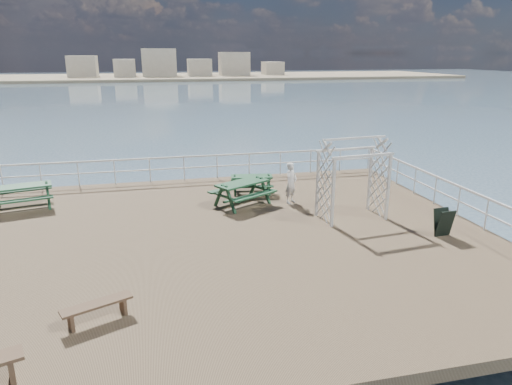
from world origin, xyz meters
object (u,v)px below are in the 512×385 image
at_px(flat_bench_near, 97,307).
at_px(picnic_table_b, 252,180).
at_px(picnic_table_c, 242,188).
at_px(person, 291,183).
at_px(picnic_table_a, 22,192).
at_px(trellis_arbor, 353,183).

bearing_deg(flat_bench_near, picnic_table_b, 35.09).
distance_m(picnic_table_c, flat_bench_near, 8.24).
bearing_deg(person, picnic_table_a, 130.89).
bearing_deg(picnic_table_a, trellis_arbor, -30.50).
height_order(picnic_table_c, trellis_arbor, trellis_arbor).
relative_size(picnic_table_a, trellis_arbor, 0.83).
relative_size(picnic_table_a, person, 1.49).
bearing_deg(flat_bench_near, picnic_table_c, 33.81).
bearing_deg(trellis_arbor, picnic_table_a, 156.52).
distance_m(picnic_table_b, trellis_arbor, 4.56).
bearing_deg(picnic_table_b, picnic_table_a, -170.89).
height_order(picnic_table_a, person, person).
bearing_deg(picnic_table_c, person, -35.71).
distance_m(trellis_arbor, person, 2.56).
distance_m(picnic_table_b, flat_bench_near, 9.78).
bearing_deg(person, picnic_table_b, 85.48).
bearing_deg(picnic_table_c, trellis_arbor, -62.68).
relative_size(picnic_table_a, flat_bench_near, 1.56).
relative_size(flat_bench_near, person, 0.95).
height_order(picnic_table_a, picnic_table_c, picnic_table_c).
bearing_deg(picnic_table_a, person, -22.04).
bearing_deg(picnic_table_c, picnic_table_a, 140.84).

